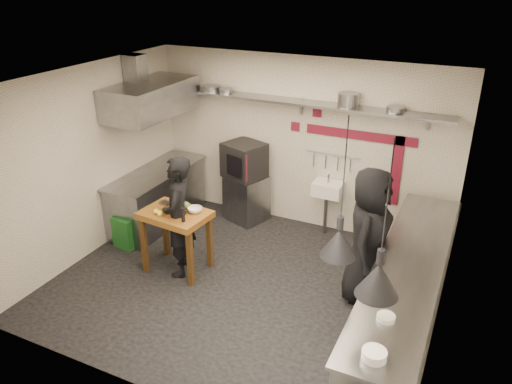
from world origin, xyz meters
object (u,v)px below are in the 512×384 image
at_px(chef_left, 178,217).
at_px(chef_right, 368,236).
at_px(prep_table, 177,241).
at_px(oven_stand, 246,198).
at_px(green_bin, 128,231).
at_px(combi_oven, 244,160).

distance_m(chef_left, chef_right, 2.56).
xyz_separation_m(prep_table, chef_right, (2.58, 0.49, 0.46)).
height_order(oven_stand, prep_table, prep_table).
relative_size(green_bin, prep_table, 0.54).
distance_m(green_bin, chef_right, 3.73).
bearing_deg(chef_right, prep_table, 101.17).
height_order(oven_stand, chef_left, chef_left).
xyz_separation_m(oven_stand, green_bin, (-1.27, -1.59, -0.15)).
bearing_deg(chef_right, green_bin, 94.26).
relative_size(oven_stand, chef_left, 0.46).
bearing_deg(combi_oven, chef_left, -73.25).
height_order(green_bin, chef_right, chef_right).
bearing_deg(green_bin, chef_left, -13.33).
relative_size(green_bin, chef_left, 0.29).
xyz_separation_m(prep_table, chef_left, (0.07, -0.03, 0.42)).
relative_size(oven_stand, chef_right, 0.44).
bearing_deg(green_bin, chef_right, 3.81).
distance_m(prep_table, chef_right, 2.67).
height_order(green_bin, prep_table, prep_table).
height_order(green_bin, chef_left, chef_left).
relative_size(combi_oven, chef_right, 0.33).
distance_m(oven_stand, prep_table, 1.84).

